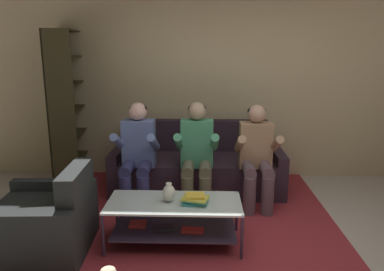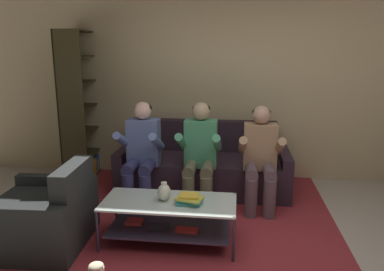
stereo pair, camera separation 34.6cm
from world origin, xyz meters
name	(u,v)px [view 1 (the left image)]	position (x,y,z in m)	size (l,w,h in m)	color
ground	(262,267)	(0.00, 0.00, 0.00)	(16.80, 16.80, 0.00)	#B6A89C
back_partition	(240,76)	(0.00, 2.46, 1.45)	(8.40, 0.12, 2.90)	#C8B284
couch	(197,167)	(-0.59, 1.85, 0.29)	(2.18, 0.92, 0.86)	#2E202B
person_seated_left	(137,150)	(-1.28, 1.31, 0.66)	(0.50, 0.58, 1.21)	navy
person_seated_middle	(197,151)	(-0.59, 1.31, 0.67)	(0.50, 0.58, 1.22)	brown
person_seated_right	(257,152)	(0.11, 1.31, 0.65)	(0.50, 0.58, 1.19)	#5D4750
coffee_table	(173,216)	(-0.79, 0.37, 0.28)	(1.26, 0.56, 0.43)	silver
area_rug	(187,215)	(-0.68, 0.99, 0.01)	(3.19, 3.43, 0.01)	maroon
vase	(169,193)	(-0.83, 0.38, 0.52)	(0.12, 0.12, 0.18)	silver
book_stack	(195,199)	(-0.59, 0.34, 0.47)	(0.27, 0.23, 0.09)	teal
bookshelf	(67,124)	(-2.39, 2.09, 0.81)	(0.49, 1.06, 2.06)	#2F2916
armchair	(45,223)	(-1.95, 0.19, 0.28)	(0.87, 0.93, 0.81)	black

